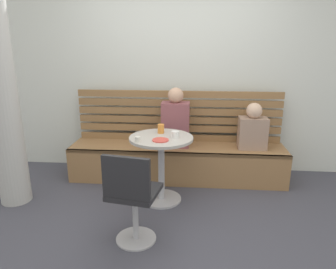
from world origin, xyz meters
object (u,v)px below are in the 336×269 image
cup_espresso_small (138,139)px  person_adult (175,121)px  booth_bench (177,162)px  cup_tumbler_orange (161,129)px  person_child_left (253,129)px  plate_small (160,140)px  cup_ceramic_white (175,134)px  cafe_table (161,156)px  white_chair (132,196)px

cup_espresso_small → person_adult: bearing=67.8°
booth_bench → cup_tumbler_orange: size_ratio=27.00×
person_child_left → plate_small: 1.28m
cup_ceramic_white → person_child_left: bearing=34.3°
cup_tumbler_orange → cup_espresso_small: size_ratio=1.79×
cafe_table → cup_tumbler_orange: bearing=97.4°
cafe_table → cup_ceramic_white: cup_ceramic_white is taller
cup_ceramic_white → person_adult: bearing=93.5°
plate_small → person_adult: bearing=81.9°
person_child_left → plate_small: size_ratio=3.34×
cafe_table → person_child_left: person_child_left is taller
person_child_left → cup_tumbler_orange: bearing=-156.9°
cafe_table → person_child_left: (1.06, 0.60, 0.17)m
white_chair → cafe_table: bearing=78.9°
cup_espresso_small → cup_ceramic_white: 0.41m
booth_bench → plate_small: bearing=-99.9°
person_adult → booth_bench: bearing=-18.2°
white_chair → person_child_left: size_ratio=1.49×
cafe_table → white_chair: 0.83m
white_chair → person_child_left: person_child_left is taller
person_child_left → cup_ceramic_white: bearing=-145.7°
cafe_table → cup_espresso_small: bearing=-137.3°
booth_bench → cafe_table: 0.68m
person_adult → cup_espresso_small: (-0.33, -0.80, -0.00)m
person_child_left → cup_ceramic_white: (-0.91, -0.62, 0.09)m
white_chair → plate_small: white_chair is taller
plate_small → cafe_table: bearing=93.3°
cafe_table → person_child_left: 1.23m
booth_bench → person_child_left: size_ratio=4.75×
person_adult → plate_small: bearing=-98.1°
cup_ceramic_white → plate_small: bearing=-141.1°
booth_bench → person_adult: size_ratio=3.65×
plate_small → booth_bench: bearing=80.1°
person_adult → cup_tumbler_orange: bearing=-105.8°
booth_bench → cup_tumbler_orange: (-0.15, -0.46, 0.57)m
booth_bench → cup_ceramic_white: cup_ceramic_white is taller
cafe_table → white_chair: size_ratio=0.87×
booth_bench → white_chair: (-0.29, -1.41, 0.24)m
booth_bench → cafe_table: size_ratio=3.65×
person_child_left → cup_espresso_small: 1.50m
cup_espresso_small → plate_small: 0.23m
person_child_left → cup_ceramic_white: 1.10m
person_child_left → cup_espresso_small: bearing=-147.9°
white_chair → person_adult: bearing=79.1°
cafe_table → cup_espresso_small: size_ratio=13.21×
booth_bench → cup_ceramic_white: size_ratio=33.75×
person_adult → plate_small: size_ratio=4.35×
booth_bench → white_chair: bearing=-101.8°
plate_small → cup_tumbler_orange: bearing=95.4°
cafe_table → plate_small: size_ratio=4.35×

